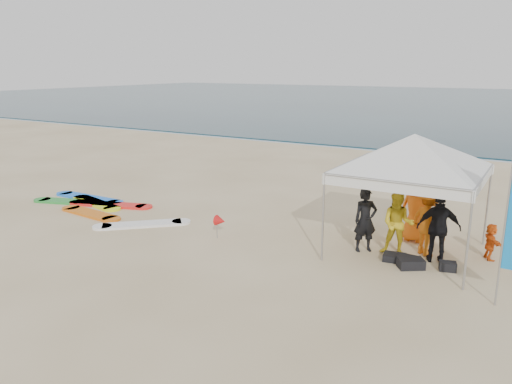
{
  "coord_description": "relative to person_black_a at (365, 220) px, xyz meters",
  "views": [
    {
      "loc": [
        7.06,
        -8.28,
        4.4
      ],
      "look_at": [
        0.58,
        2.6,
        1.2
      ],
      "focal_mm": 35.0,
      "sensor_mm": 36.0,
      "label": 1
    }
  ],
  "objects": [
    {
      "name": "shoreline_foam",
      "position": [
        -3.44,
        15.22,
        -0.78
      ],
      "size": [
        160.0,
        1.2,
        0.01
      ],
      "primitive_type": "cube",
      "color": "silver",
      "rests_on": "ground"
    },
    {
      "name": "gear_pile",
      "position": [
        1.24,
        -0.36,
        -0.69
      ],
      "size": [
        1.66,
        0.79,
        0.22
      ],
      "color": "black",
      "rests_on": "ground"
    },
    {
      "name": "person_black_a",
      "position": [
        0.0,
        0.0,
        0.0
      ],
      "size": [
        0.68,
        0.66,
        1.57
      ],
      "primitive_type": "imported",
      "rotation": [
        0.0,
        0.0,
        0.71
      ],
      "color": "black",
      "rests_on": "ground"
    },
    {
      "name": "canopy_tent",
      "position": [
        0.91,
        0.43,
        2.1
      ],
      "size": [
        4.38,
        4.38,
        3.31
      ],
      "color": "#A5A5A8",
      "rests_on": "ground"
    },
    {
      "name": "person_seated",
      "position": [
        2.71,
        0.96,
        -0.35
      ],
      "size": [
        0.61,
        0.83,
        0.87
      ],
      "primitive_type": "imported",
      "rotation": [
        0.0,
        0.0,
        2.07
      ],
      "color": "#E75B14",
      "rests_on": "ground"
    },
    {
      "name": "person_orange_b",
      "position": [
        0.87,
        1.37,
        0.05
      ],
      "size": [
        0.87,
        0.62,
        1.66
      ],
      "primitive_type": "imported",
      "rotation": [
        0.0,
        0.0,
        3.03
      ],
      "color": "orange",
      "rests_on": "ground"
    },
    {
      "name": "person_black_b",
      "position": [
        1.67,
        0.17,
        0.04
      ],
      "size": [
        1.04,
        0.66,
        1.65
      ],
      "primitive_type": "imported",
      "rotation": [
        0.0,
        0.0,
        3.43
      ],
      "color": "black",
      "rests_on": "ground"
    },
    {
      "name": "person_orange_a",
      "position": [
        1.37,
        0.52,
        0.05
      ],
      "size": [
        1.22,
        1.16,
        1.66
      ],
      "primitive_type": "imported",
      "rotation": [
        0.0,
        0.0,
        2.46
      ],
      "color": "orange",
      "rests_on": "ground"
    },
    {
      "name": "marker_pennant",
      "position": [
        -3.5,
        -1.1,
        -0.29
      ],
      "size": [
        0.28,
        0.28,
        0.64
      ],
      "color": "#A5A5A8",
      "rests_on": "ground"
    },
    {
      "name": "surfboard_spread",
      "position": [
        -8.54,
        -0.66,
        -0.75
      ],
      "size": [
        5.84,
        2.58,
        0.07
      ],
      "color": "red",
      "rests_on": "ground"
    },
    {
      "name": "person_yellow",
      "position": [
        0.74,
        0.14,
        -0.01
      ],
      "size": [
        0.83,
        0.69,
        1.55
      ],
      "primitive_type": "imported",
      "rotation": [
        0.0,
        0.0,
        0.14
      ],
      "color": "gold",
      "rests_on": "ground"
    },
    {
      "name": "ground",
      "position": [
        -3.44,
        -2.98,
        -0.78
      ],
      "size": [
        120.0,
        120.0,
        0.0
      ],
      "primitive_type": "plane",
      "color": "beige",
      "rests_on": "ground"
    },
    {
      "name": "ocean",
      "position": [
        -3.44,
        57.02,
        -0.74
      ],
      "size": [
        160.0,
        84.0,
        0.08
      ],
      "primitive_type": "cube",
      "color": "#0C2633",
      "rests_on": "ground"
    }
  ]
}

